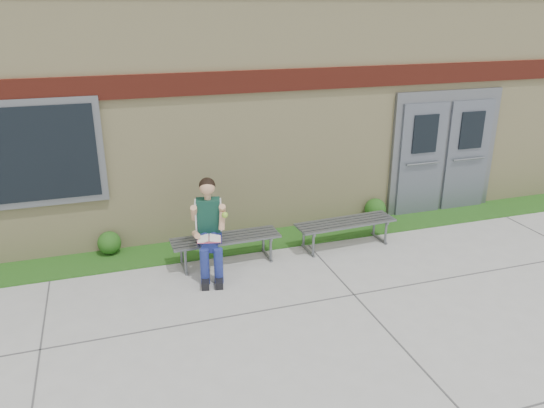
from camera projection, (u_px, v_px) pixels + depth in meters
name	position (u px, v px, depth m)	size (l,w,h in m)	color
ground	(299.00, 327.00, 6.53)	(80.00, 80.00, 0.00)	#9E9E99
grass_strip	(244.00, 243.00, 8.84)	(16.00, 0.80, 0.02)	#174512
school_building	(200.00, 88.00, 11.12)	(16.20, 6.22, 4.20)	beige
bench_left	(226.00, 243.00, 8.07)	(1.66, 0.49, 0.43)	slate
bench_right	(345.00, 227.00, 8.65)	(1.68, 0.55, 0.43)	slate
girl	(209.00, 227.00, 7.66)	(0.54, 0.93, 1.42)	navy
shrub_mid	(109.00, 243.00, 8.38)	(0.36, 0.36, 0.36)	#174512
shrub_east	(375.00, 209.00, 9.74)	(0.39, 0.39, 0.39)	#174512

